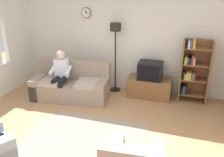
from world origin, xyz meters
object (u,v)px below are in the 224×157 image
floor_lamp (115,39)px  person_on_couch (60,72)px  tv_stand (149,87)px  bookshelf (193,70)px  couch (71,86)px  tv (150,71)px

floor_lamp → person_on_couch: size_ratio=1.49×
tv_stand → bookshelf: 1.17m
couch → bookshelf: bookshelf is taller
person_on_couch → tv_stand: bearing=20.3°
tv_stand → person_on_couch: size_ratio=0.89×
tv_stand → tv: 0.47m
couch → person_on_couch: 0.46m
tv → bookshelf: 1.03m
tv_stand → person_on_couch: (-2.13, -0.79, 0.45)m
couch → tv: bearing=18.9°
tv_stand → floor_lamp: floor_lamp is taller
tv_stand → tv: (-0.00, -0.02, 0.47)m
tv → bookshelf: bookshelf is taller
tv → person_on_couch: 2.27m
couch → person_on_couch: person_on_couch is taller
tv_stand → bookshelf: (1.02, 0.07, 0.56)m
floor_lamp → bookshelf: bearing=-0.8°
floor_lamp → person_on_couch: 1.65m
tv → floor_lamp: size_ratio=0.32×
bookshelf → floor_lamp: floor_lamp is taller
bookshelf → floor_lamp: size_ratio=0.84×
floor_lamp → tv_stand: bearing=-5.9°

